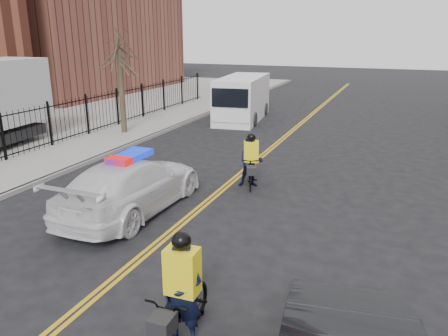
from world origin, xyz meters
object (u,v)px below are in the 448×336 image
police_cruiser (132,185)px  cyclist_far (251,166)px  cargo_van (242,99)px  cyclist_near (183,306)px

police_cruiser → cyclist_far: bearing=-127.0°
cargo_van → cyclist_far: 11.63m
police_cruiser → cyclist_near: cyclist_near is taller
cargo_van → cyclist_far: bearing=-75.6°
cargo_van → cyclist_near: 19.39m
cargo_van → cyclist_near: bearing=-79.9°
police_cruiser → cargo_van: cargo_van is taller
police_cruiser → cargo_van: size_ratio=0.86×
cargo_van → cyclist_far: cargo_van is taller
police_cruiser → cyclist_near: (3.93, -4.47, -0.08)m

